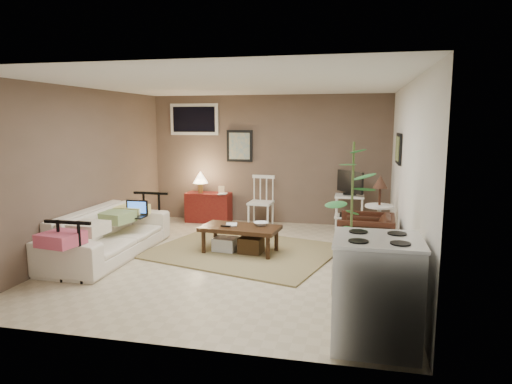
% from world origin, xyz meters
% --- Properties ---
extents(floor, '(5.00, 5.00, 0.00)m').
position_xyz_m(floor, '(0.00, 0.00, 0.00)').
color(floor, '#C1B293').
rests_on(floor, ground).
extents(art_back, '(0.50, 0.03, 0.60)m').
position_xyz_m(art_back, '(-0.55, 2.48, 1.45)').
color(art_back, black).
extents(art_right, '(0.03, 0.60, 0.45)m').
position_xyz_m(art_right, '(2.23, 1.05, 1.52)').
color(art_right, black).
extents(window, '(0.96, 0.03, 0.60)m').
position_xyz_m(window, '(-1.45, 2.48, 1.95)').
color(window, silver).
extents(rug, '(3.01, 2.65, 0.02)m').
position_xyz_m(rug, '(0.03, 0.42, 0.01)').
color(rug, '#8F8053').
rests_on(rug, floor).
extents(coffee_table, '(1.18, 0.69, 0.43)m').
position_xyz_m(coffee_table, '(-0.00, 0.34, 0.24)').
color(coffee_table, '#321D0D').
rests_on(coffee_table, floor).
extents(sofa, '(0.67, 2.28, 0.89)m').
position_xyz_m(sofa, '(-1.80, -0.19, 0.45)').
color(sofa, '#F0E4CF').
rests_on(sofa, floor).
extents(sofa_pillows, '(0.44, 2.17, 0.15)m').
position_xyz_m(sofa_pillows, '(-1.75, -0.45, 0.55)').
color(sofa_pillows, beige).
rests_on(sofa_pillows, sofa).
extents(sofa_end_rails, '(0.61, 2.28, 0.77)m').
position_xyz_m(sofa_end_rails, '(-1.67, -0.19, 0.38)').
color(sofa_end_rails, black).
rests_on(sofa_end_rails, floor).
extents(laptop, '(0.35, 0.26, 0.24)m').
position_xyz_m(laptop, '(-1.58, 0.21, 0.58)').
color(laptop, black).
rests_on(laptop, sofa).
extents(red_console, '(0.85, 0.38, 0.98)m').
position_xyz_m(red_console, '(-1.13, 2.26, 0.34)').
color(red_console, maroon).
rests_on(red_console, floor).
extents(spindle_chair, '(0.45, 0.45, 0.93)m').
position_xyz_m(spindle_chair, '(-0.06, 2.10, 0.44)').
color(spindle_chair, silver).
rests_on(spindle_chair, floor).
extents(tv_stand, '(0.50, 0.50, 1.06)m').
position_xyz_m(tv_stand, '(1.53, 2.10, 0.56)').
color(tv_stand, silver).
rests_on(tv_stand, floor).
extents(side_table, '(0.42, 0.42, 1.13)m').
position_xyz_m(side_table, '(1.98, 0.99, 0.70)').
color(side_table, silver).
rests_on(side_table, floor).
extents(armchair, '(0.72, 0.76, 0.75)m').
position_xyz_m(armchair, '(1.78, 0.26, 0.37)').
color(armchair, black).
rests_on(armchair, floor).
extents(potted_plant, '(0.43, 0.43, 1.73)m').
position_xyz_m(potted_plant, '(1.60, -1.01, 0.92)').
color(potted_plant, gray).
rests_on(potted_plant, floor).
extents(stove, '(0.74, 0.69, 0.96)m').
position_xyz_m(stove, '(1.83, -2.08, 0.48)').
color(stove, silver).
rests_on(stove, floor).
extents(bowl, '(0.22, 0.12, 0.21)m').
position_xyz_m(bowl, '(0.29, 0.46, 0.51)').
color(bowl, '#321D0D').
rests_on(bowl, coffee_table).
extents(book_table, '(0.16, 0.05, 0.22)m').
position_xyz_m(book_table, '(-0.22, 0.37, 0.51)').
color(book_table, '#321D0D').
rests_on(book_table, coffee_table).
extents(book_console, '(0.16, 0.03, 0.21)m').
position_xyz_m(book_console, '(-0.87, 2.12, 0.67)').
color(book_console, '#321D0D').
rests_on(book_console, red_console).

